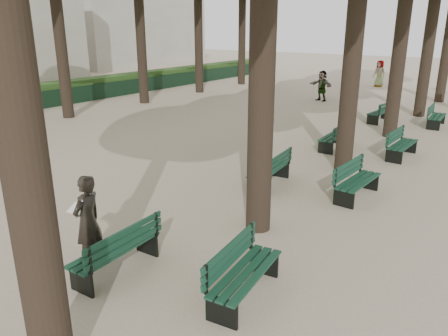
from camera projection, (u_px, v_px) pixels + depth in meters
The scene contains 15 objects.
ground at pixel (102, 266), 7.95m from camera, with size 120.00×120.00×0.00m, color tan.
bench_left_0 at pixel (116, 258), 7.70m from camera, with size 0.65×1.82×0.92m.
bench_left_1 at pixel (269, 176), 11.90m from camera, with size 0.75×1.85×0.92m.
bench_left_2 at pixel (333, 141), 15.43m from camera, with size 0.66×1.83×0.92m.
bench_left_3 at pixel (380, 116), 19.68m from camera, with size 0.76×1.85×0.92m.
bench_right_0 at pixel (245, 282), 6.98m from camera, with size 0.79×1.86×0.92m.
bench_right_1 at pixel (357, 187), 11.04m from camera, with size 0.68×1.83×0.92m.
bench_right_2 at pixel (402, 150), 14.39m from camera, with size 0.65×1.82×0.92m.
bench_right_3 at pixel (436, 120), 18.77m from camera, with size 0.66×1.83×0.92m.
man_with_map at pixel (88, 222), 7.75m from camera, with size 0.67×0.74×1.73m.
pedestrian_d at pixel (379, 73), 30.75m from camera, with size 0.89×0.37×1.83m, color #262628.
pedestrian_e at pixel (322, 86), 24.98m from camera, with size 1.61×0.35×1.73m, color #262628.
fence at pixel (81, 94), 24.58m from camera, with size 0.08×42.00×0.90m, color black.
hedge at pixel (72, 91), 24.92m from camera, with size 1.20×42.00×1.20m, color #234518.
building_far at pixel (118, 31), 48.23m from camera, with size 12.00×16.00×7.00m, color #B7B2A3.
Camera 1 is at (5.86, -4.42, 4.19)m, focal length 35.00 mm.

